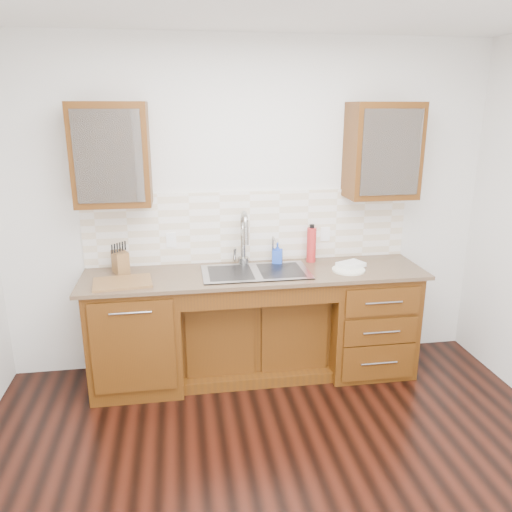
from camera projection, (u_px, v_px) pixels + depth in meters
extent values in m
cube|color=black|center=(294.00, 508.00, 2.87)|extent=(4.00, 3.50, 0.10)
cube|color=silver|center=(249.00, 208.00, 4.17)|extent=(4.00, 0.10, 2.70)
cube|color=#593014|center=(137.00, 334.00, 3.95)|extent=(0.70, 0.62, 0.88)
cube|color=#593014|center=(254.00, 331.00, 4.20)|extent=(1.20, 0.44, 0.70)
cube|color=#593014|center=(366.00, 318.00, 4.23)|extent=(0.70, 0.62, 0.88)
cube|color=#84705B|center=(256.00, 274.00, 3.94)|extent=(2.70, 0.65, 0.03)
cube|color=beige|center=(250.00, 227.00, 4.15)|extent=(2.70, 0.02, 0.59)
cube|color=#9E9EA5|center=(256.00, 283.00, 3.95)|extent=(0.84, 0.46, 0.19)
cylinder|color=#999993|center=(243.00, 241.00, 4.07)|extent=(0.04, 0.04, 0.40)
cylinder|color=#999993|center=(273.00, 249.00, 4.14)|extent=(0.02, 0.02, 0.24)
cube|color=#593014|center=(111.00, 155.00, 3.67)|extent=(0.55, 0.34, 0.75)
cube|color=#593014|center=(382.00, 151.00, 3.98)|extent=(0.55, 0.34, 0.75)
cube|color=white|center=(171.00, 240.00, 4.07)|extent=(0.08, 0.01, 0.12)
cube|color=white|center=(325.00, 234.00, 4.26)|extent=(0.08, 0.01, 0.12)
imported|color=blue|center=(277.00, 253.00, 4.12)|extent=(0.10, 0.10, 0.18)
cylinder|color=#B32323|center=(311.00, 245.00, 4.17)|extent=(0.09, 0.09, 0.29)
cylinder|color=silver|center=(348.00, 270.00, 3.97)|extent=(0.30, 0.30, 0.01)
cube|color=white|center=(351.00, 264.00, 4.03)|extent=(0.25, 0.22, 0.03)
cube|color=olive|center=(120.00, 262.00, 3.90)|extent=(0.15, 0.18, 0.17)
cube|color=brown|center=(123.00, 283.00, 3.68)|extent=(0.45, 0.34, 0.02)
imported|color=white|center=(99.00, 161.00, 3.67)|extent=(0.17, 0.17, 0.11)
imported|color=white|center=(127.00, 162.00, 3.70)|extent=(0.11, 0.11, 0.09)
imported|color=white|center=(364.00, 158.00, 3.97)|extent=(0.16, 0.16, 0.10)
imported|color=white|center=(397.00, 157.00, 4.01)|extent=(0.13, 0.13, 0.09)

